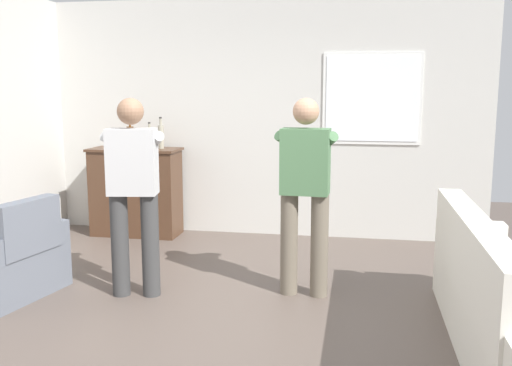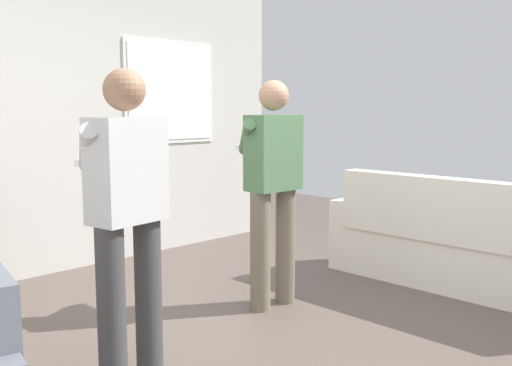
% 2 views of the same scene
% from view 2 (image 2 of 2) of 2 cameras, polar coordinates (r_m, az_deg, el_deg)
% --- Properties ---
extents(ground, '(10.40, 10.40, 0.00)m').
position_cam_2_polar(ground, '(3.56, 1.27, -17.01)').
color(ground, brown).
extents(wall_back_with_window, '(5.20, 0.15, 2.80)m').
position_cam_2_polar(wall_back_with_window, '(5.44, -19.20, 6.31)').
color(wall_back_with_window, beige).
rests_on(wall_back_with_window, ground).
extents(couch, '(0.57, 2.59, 0.93)m').
position_cam_2_polar(couch, '(4.88, 21.19, -6.37)').
color(couch, silver).
rests_on(couch, ground).
extents(person_standing_left, '(0.55, 0.50, 1.68)m').
position_cam_2_polar(person_standing_left, '(3.09, -12.83, -2.73)').
color(person_standing_left, '#383838').
rests_on(person_standing_left, ground).
extents(person_standing_right, '(0.56, 0.48, 1.68)m').
position_cam_2_polar(person_standing_right, '(4.20, 1.64, 0.08)').
color(person_standing_right, '#6B6051').
rests_on(person_standing_right, ground).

